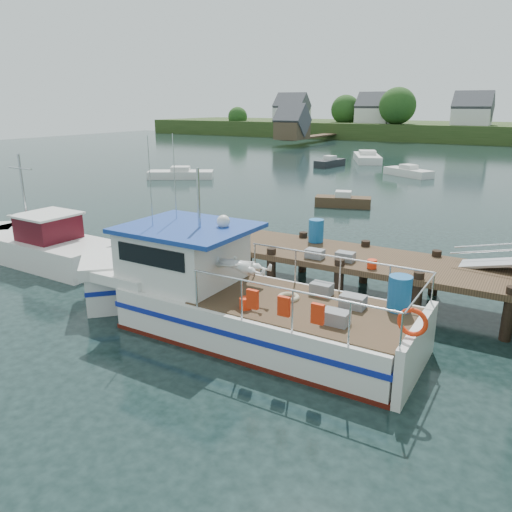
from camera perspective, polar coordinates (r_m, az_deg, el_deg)
The scene contains 10 objects.
ground_plane at distance 18.60m, azimuth 5.00°, elevation -3.11°, with size 160.00×160.00×0.00m, color black.
far_shore at distance 98.58m, azimuth 26.65°, elevation 12.82°, with size 140.00×42.55×9.22m.
dock at distance 16.41m, azimuth 26.23°, elevation 0.60°, with size 16.60×3.00×4.78m.
lobster_boat at distance 14.62m, azimuth -3.75°, elevation -4.59°, with size 11.70×3.54×5.57m.
work_boat at distance 22.98m, azimuth -23.76°, elevation 1.25°, with size 8.45×2.82×4.44m.
moored_rowboat at distance 32.73m, azimuth 9.91°, elevation 6.22°, with size 3.71×2.16×1.02m.
moored_a at distance 45.30m, azimuth -8.60°, elevation 9.26°, with size 5.88×4.61×1.05m.
moored_b at distance 48.25m, azimuth 17.00°, elevation 9.18°, with size 4.93×3.83×1.05m.
moored_d at distance 59.29m, azimuth 12.58°, elevation 10.93°, with size 5.32×7.83×1.27m.
moored_e at distance 53.92m, azimuth 8.43°, elevation 10.52°, with size 2.06×4.28×1.13m.
Camera 1 is at (7.36, -15.84, 6.39)m, focal length 35.00 mm.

